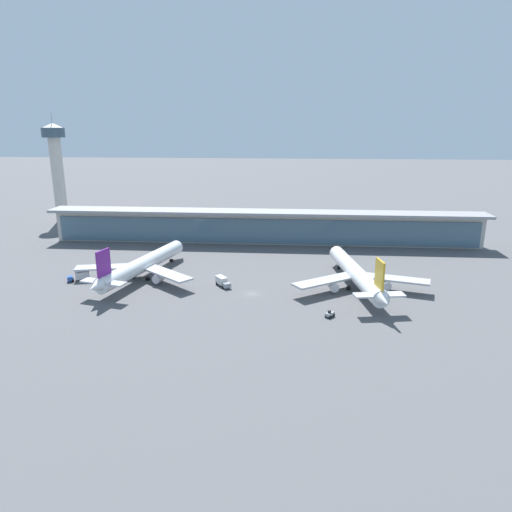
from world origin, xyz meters
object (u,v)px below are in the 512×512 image
(service_truck_mid_apron_blue, at_px, (80,276))
(control_tower, at_px, (57,164))
(airliner_centre_stand, at_px, (356,274))
(service_truck_under_wing_grey, at_px, (330,314))
(airliner_left_stand, at_px, (142,265))
(service_truck_near_nose_grey, at_px, (222,281))

(service_truck_mid_apron_blue, relative_size, control_tower, 0.13)
(airliner_centre_stand, distance_m, service_truck_under_wing_grey, 27.70)
(airliner_centre_stand, height_order, service_truck_mid_apron_blue, airliner_centre_stand)
(service_truck_mid_apron_blue, bearing_deg, airliner_left_stand, 10.82)
(airliner_left_stand, xyz_separation_m, control_tower, (-75.78, 94.62, 26.95))
(airliner_centre_stand, xyz_separation_m, service_truck_under_wing_grey, (-10.40, -25.34, -4.14))
(airliner_centre_stand, bearing_deg, service_truck_under_wing_grey, -112.32)
(airliner_left_stand, bearing_deg, control_tower, 128.69)
(control_tower, bearing_deg, service_truck_under_wing_grey, -41.63)
(airliner_left_stand, distance_m, service_truck_under_wing_grey, 70.72)
(control_tower, bearing_deg, airliner_centre_stand, -33.37)
(airliner_centre_stand, relative_size, service_truck_near_nose_grey, 8.22)
(service_truck_near_nose_grey, distance_m, service_truck_under_wing_grey, 41.99)
(service_truck_mid_apron_blue, distance_m, control_tower, 116.76)
(airliner_left_stand, height_order, service_truck_mid_apron_blue, airliner_left_stand)
(service_truck_near_nose_grey, relative_size, control_tower, 0.12)
(airliner_centre_stand, distance_m, service_truck_mid_apron_blue, 95.68)
(service_truck_under_wing_grey, bearing_deg, airliner_centre_stand, 67.68)
(airliner_centre_stand, bearing_deg, service_truck_near_nose_grey, -178.19)
(service_truck_near_nose_grey, distance_m, service_truck_mid_apron_blue, 50.75)
(service_truck_under_wing_grey, bearing_deg, control_tower, 138.37)
(airliner_centre_stand, bearing_deg, service_truck_mid_apron_blue, 179.84)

